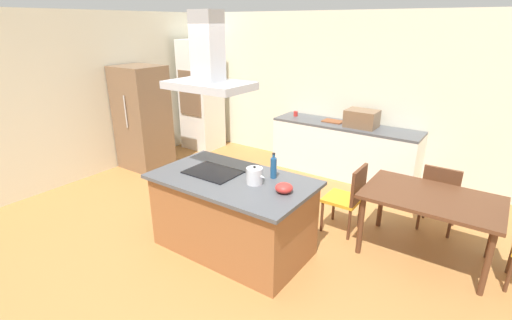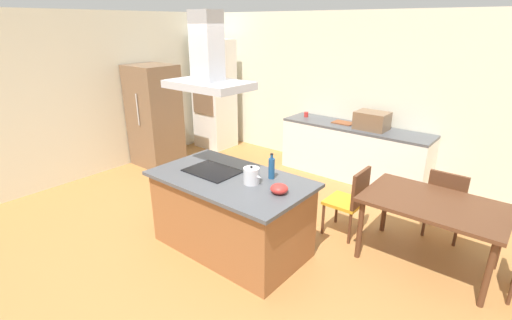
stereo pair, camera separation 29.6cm
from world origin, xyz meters
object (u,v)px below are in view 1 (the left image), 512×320
Objects in this scene: refrigerator at (143,118)px; chair_at_left_end at (349,195)px; tea_kettle at (255,176)px; chair_facing_back_wall at (440,194)px; dining_table at (431,203)px; countertop_microwave at (362,119)px; coffee_mug_red at (296,114)px; range_hood at (208,65)px; cooktop at (213,172)px; wall_oven_stack at (201,95)px; mixing_bowl at (284,188)px; olive_oil_bottle at (274,167)px; cutting_board at (333,121)px.

chair_at_left_end is at bearing -0.97° from refrigerator.
chair_facing_back_wall is at bearing 48.36° from tea_kettle.
countertop_microwave is at bearing 129.61° from dining_table.
coffee_mug_red is 0.10× the size of range_hood.
wall_oven_stack is at bearing 134.73° from cooktop.
cooktop is 0.67× the size of range_hood.
mixing_bowl is 3.82m from refrigerator.
chair_at_left_end is 1.00× the size of chair_facing_back_wall.
chair_facing_back_wall is at bearing -10.16° from wall_oven_stack.
range_hood reaches higher than chair_at_left_end.
tea_kettle is 3.47m from refrigerator.
countertop_microwave is 1.89m from chair_facing_back_wall.
countertop_microwave is 1.91m from chair_at_left_end.
chair_facing_back_wall is at bearing 45.63° from olive_oil_bottle.
wall_oven_stack is 2.47× the size of chair_at_left_end.
range_hood is at bearing -179.11° from mixing_bowl.
cooktop is 0.94m from mixing_bowl.
dining_table is (2.69, -1.79, -0.28)m from coffee_mug_red.
tea_kettle is at bearing -92.45° from countertop_microwave.
cooktop is at bearing -179.11° from mixing_bowl.
cutting_board is at bearing 137.47° from dining_table.
wall_oven_stack is (-2.80, -0.28, 0.19)m from cutting_board.
countertop_microwave is at bearing 87.55° from tea_kettle.
refrigerator is (-2.15, -1.72, -0.03)m from coffee_mug_red.
refrigerator is at bearing -93.15° from wall_oven_stack.
mixing_bowl is at bearing 0.89° from range_hood.
coffee_mug_red is at bearing 146.41° from dining_table.
refrigerator reaches higher than chair_at_left_end.
cutting_board is at bearing 31.11° from refrigerator.
range_hood reaches higher than dining_table.
olive_oil_bottle is at bearing -79.91° from cutting_board.
tea_kettle is at bearing -120.77° from chair_at_left_end.
chair_at_left_end is (1.78, -1.79, -0.44)m from coffee_mug_red.
cutting_board is at bearing 149.94° from chair_facing_back_wall.
refrigerator is (-2.88, -1.74, 0.00)m from cutting_board.
olive_oil_bottle reaches higher than countertop_microwave.
range_hood is at bearing -79.23° from coffee_mug_red.
chair_facing_back_wall is at bearing -22.64° from coffee_mug_red.
mixing_bowl is 0.08× the size of wall_oven_stack.
refrigerator is (-3.64, 1.18, -0.04)m from mixing_bowl.
wall_oven_stack is 3.86m from range_hood.
chair_at_left_end is at bearing -59.80° from cutting_board.
chair_facing_back_wall is at bearing 7.05° from refrigerator.
range_hood is at bearing -157.42° from olive_oil_bottle.
dining_table is at bearing 35.06° from tea_kettle.
dining_table is at bearing -50.39° from countertop_microwave.
olive_oil_bottle is 0.85× the size of cutting_board.
refrigerator is at bearing 160.31° from tea_kettle.
tea_kettle reaches higher than cutting_board.
coffee_mug_red is at bearing 7.44° from wall_oven_stack.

